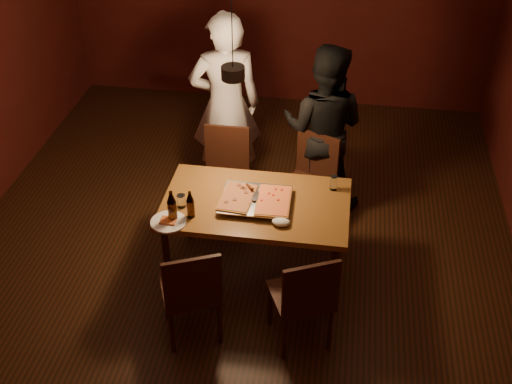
# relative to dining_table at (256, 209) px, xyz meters

# --- Properties ---
(room_shell) EXTENTS (6.00, 6.00, 6.00)m
(room_shell) POSITION_rel_dining_table_xyz_m (-0.21, 0.25, 0.72)
(room_shell) COLOR #3C1D10
(room_shell) RESTS_ON ground
(dining_table) EXTENTS (1.50, 0.90, 0.75)m
(dining_table) POSITION_rel_dining_table_xyz_m (0.00, 0.00, 0.00)
(dining_table) COLOR brown
(dining_table) RESTS_ON floor
(chair_far_left) EXTENTS (0.42, 0.42, 0.49)m
(chair_far_left) POSITION_rel_dining_table_xyz_m (-0.41, 0.81, -0.14)
(chair_far_left) COLOR #38190F
(chair_far_left) RESTS_ON floor
(chair_far_right) EXTENTS (0.55, 0.55, 0.49)m
(chair_far_right) POSITION_rel_dining_table_xyz_m (0.39, 0.81, -0.14)
(chair_far_right) COLOR #38190F
(chair_far_right) RESTS_ON floor
(chair_near_left) EXTENTS (0.55, 0.55, 0.49)m
(chair_near_left) POSITION_rel_dining_table_xyz_m (-0.35, -0.81, -0.14)
(chair_near_left) COLOR #38190F
(chair_near_left) RESTS_ON floor
(chair_near_right) EXTENTS (0.56, 0.56, 0.49)m
(chair_near_right) POSITION_rel_dining_table_xyz_m (0.47, -0.75, -0.14)
(chair_near_right) COLOR #38190F
(chair_near_right) RESTS_ON floor
(pizza_tray) EXTENTS (0.59, 0.50, 0.05)m
(pizza_tray) POSITION_rel_dining_table_xyz_m (0.00, -0.02, 0.10)
(pizza_tray) COLOR silver
(pizza_tray) RESTS_ON dining_table
(pizza_meat) EXTENTS (0.28, 0.41, 0.02)m
(pizza_meat) POSITION_rel_dining_table_xyz_m (-0.15, -0.03, 0.13)
(pizza_meat) COLOR maroon
(pizza_meat) RESTS_ON pizza_tray
(pizza_cheese) EXTENTS (0.28, 0.43, 0.02)m
(pizza_cheese) POSITION_rel_dining_table_xyz_m (0.15, -0.04, 0.13)
(pizza_cheese) COLOR gold
(pizza_cheese) RESTS_ON pizza_tray
(spatula) EXTENTS (0.21, 0.25, 0.04)m
(spatula) POSITION_rel_dining_table_xyz_m (-0.00, -0.00, 0.14)
(spatula) COLOR silver
(spatula) RESTS_ON pizza_tray
(beer_bottle_a) EXTENTS (0.07, 0.07, 0.27)m
(beer_bottle_a) POSITION_rel_dining_table_xyz_m (-0.60, -0.33, 0.21)
(beer_bottle_a) COLOR black
(beer_bottle_a) RESTS_ON dining_table
(beer_bottle_b) EXTENTS (0.06, 0.06, 0.24)m
(beer_bottle_b) POSITION_rel_dining_table_xyz_m (-0.47, -0.26, 0.19)
(beer_bottle_b) COLOR black
(beer_bottle_b) RESTS_ON dining_table
(water_glass_left) EXTENTS (0.07, 0.07, 0.11)m
(water_glass_left) POSITION_rel_dining_table_xyz_m (-0.58, -0.15, 0.13)
(water_glass_left) COLOR silver
(water_glass_left) RESTS_ON dining_table
(water_glass_right) EXTENTS (0.06, 0.06, 0.13)m
(water_glass_right) POSITION_rel_dining_table_xyz_m (0.60, 0.27, 0.14)
(water_glass_right) COLOR silver
(water_glass_right) RESTS_ON dining_table
(plate_slice) EXTENTS (0.28, 0.28, 0.03)m
(plate_slice) POSITION_rel_dining_table_xyz_m (-0.63, -0.37, 0.08)
(plate_slice) COLOR white
(plate_slice) RESTS_ON dining_table
(napkin) EXTENTS (0.14, 0.11, 0.06)m
(napkin) POSITION_rel_dining_table_xyz_m (0.23, -0.26, 0.10)
(napkin) COLOR white
(napkin) RESTS_ON dining_table
(diner_white) EXTENTS (0.78, 0.62, 1.86)m
(diner_white) POSITION_rel_dining_table_xyz_m (-0.48, 1.24, 0.25)
(diner_white) COLOR silver
(diner_white) RESTS_ON floor
(diner_dark) EXTENTS (0.90, 0.76, 1.65)m
(diner_dark) POSITION_rel_dining_table_xyz_m (0.46, 1.13, 0.15)
(diner_dark) COLOR black
(diner_dark) RESTS_ON floor
(pendant_lamp) EXTENTS (0.18, 0.18, 1.10)m
(pendant_lamp) POSITION_rel_dining_table_xyz_m (-0.21, 0.25, 1.08)
(pendant_lamp) COLOR black
(pendant_lamp) RESTS_ON ceiling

